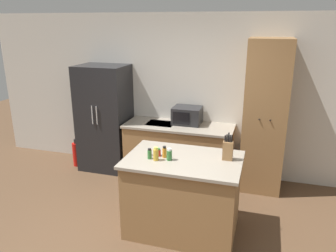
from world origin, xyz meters
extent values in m
cube|color=beige|center=(0.00, 2.33, 1.30)|extent=(7.20, 0.06, 2.60)
cube|color=black|center=(-1.36, 1.98, 0.89)|extent=(0.81, 0.64, 1.79)
cylinder|color=silver|center=(-1.40, 1.65, 1.04)|extent=(0.02, 0.02, 0.30)
cylinder|color=silver|center=(-1.32, 1.65, 1.04)|extent=(0.02, 0.02, 0.30)
cube|color=olive|center=(-0.05, 1.98, 0.43)|extent=(1.69, 0.64, 0.86)
cube|color=gray|center=(-0.05, 1.98, 0.87)|extent=(1.73, 0.68, 0.03)
cube|color=#9EA0A3|center=(-0.36, 1.98, 0.89)|extent=(0.44, 0.34, 0.01)
cube|color=olive|center=(1.24, 2.00, 1.12)|extent=(0.60, 0.59, 2.25)
sphere|color=black|center=(1.17, 1.69, 1.17)|extent=(0.02, 0.02, 0.02)
sphere|color=black|center=(1.31, 1.69, 1.17)|extent=(0.02, 0.02, 0.02)
cube|color=olive|center=(0.38, 0.57, 0.46)|extent=(1.28, 0.83, 0.91)
cube|color=gray|center=(0.38, 0.57, 0.93)|extent=(1.34, 0.89, 0.03)
cube|color=#232326|center=(0.05, 2.10, 1.03)|extent=(0.45, 0.37, 0.27)
cube|color=black|center=(0.00, 1.91, 1.03)|extent=(0.27, 0.01, 0.19)
cube|color=olive|center=(0.87, 0.68, 1.06)|extent=(0.11, 0.07, 0.22)
cylinder|color=black|center=(0.83, 0.67, 1.21)|extent=(0.02, 0.02, 0.08)
cylinder|color=black|center=(0.85, 0.68, 1.21)|extent=(0.02, 0.02, 0.09)
cylinder|color=black|center=(0.87, 0.68, 1.22)|extent=(0.02, 0.02, 0.11)
cylinder|color=black|center=(0.89, 0.67, 1.21)|extent=(0.02, 0.02, 0.09)
cylinder|color=black|center=(0.90, 0.68, 1.21)|extent=(0.02, 0.02, 0.09)
cylinder|color=#337033|center=(0.01, 0.46, 1.00)|extent=(0.05, 0.05, 0.10)
cylinder|color=black|center=(0.01, 0.46, 1.06)|extent=(0.04, 0.04, 0.02)
cylinder|color=#B2281E|center=(0.08, 0.56, 0.99)|extent=(0.06, 0.06, 0.08)
cylinder|color=#286628|center=(0.08, 0.56, 1.03)|extent=(0.04, 0.04, 0.02)
cylinder|color=orange|center=(0.16, 0.54, 1.01)|extent=(0.05, 0.05, 0.11)
cylinder|color=black|center=(0.16, 0.54, 1.07)|extent=(0.04, 0.04, 0.02)
cylinder|color=orange|center=(-0.03, 0.55, 0.98)|extent=(0.04, 0.04, 0.07)
cylinder|color=silver|center=(-0.03, 0.55, 1.03)|extent=(0.03, 0.03, 0.02)
cylinder|color=gold|center=(0.09, 0.43, 1.01)|extent=(0.06, 0.06, 0.13)
cylinder|color=#E5DB4C|center=(0.09, 0.43, 1.09)|extent=(0.05, 0.05, 0.03)
cylinder|color=#337033|center=(0.23, 0.48, 1.01)|extent=(0.06, 0.06, 0.11)
cylinder|color=silver|center=(0.23, 0.48, 1.08)|extent=(0.05, 0.05, 0.03)
cylinder|color=red|center=(-1.90, 1.87, 0.21)|extent=(0.14, 0.14, 0.42)
cylinder|color=black|center=(-1.90, 1.87, 0.46)|extent=(0.06, 0.06, 0.07)
camera|label=1|loc=(1.21, -2.81, 2.45)|focal=35.00mm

